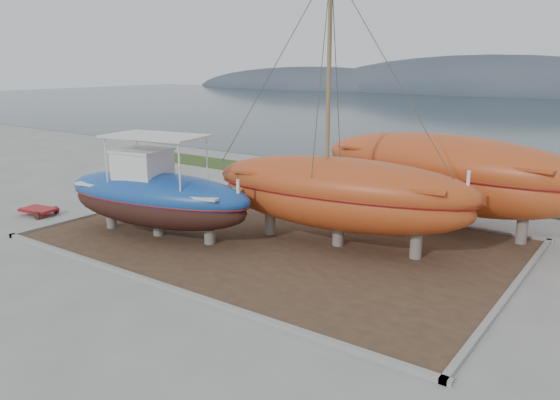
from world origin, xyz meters
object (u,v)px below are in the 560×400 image
Objects in this scene: blue_caique at (156,186)px; orange_sailboat at (341,113)px; orange_bare_hull at (443,182)px; red_trailer at (39,212)px; white_dinghy at (179,193)px.

orange_sailboat is at bearing 15.36° from blue_caique.
orange_bare_hull reaches higher than red_trailer.
red_trailer is (-16.17, -9.21, -1.85)m from orange_bare_hull.
white_dinghy is at bearing 38.37° from red_trailer.
blue_caique is at bearing -130.78° from orange_bare_hull.
orange_bare_hull is (9.08, 8.12, -0.13)m from blue_caique.
orange_sailboat is at bearing -27.13° from white_dinghy.
white_dinghy is 10.50m from orange_sailboat.
orange_bare_hull is at bearing 56.83° from orange_sailboat.
blue_caique is 3.59× the size of red_trailer.
white_dinghy is at bearing -152.73° from orange_bare_hull.
white_dinghy is 12.64m from orange_bare_hull.
orange_bare_hull is 4.94× the size of red_trailer.
white_dinghy is 1.79× the size of red_trailer.
orange_sailboat is at bearing 7.04° from red_trailer.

